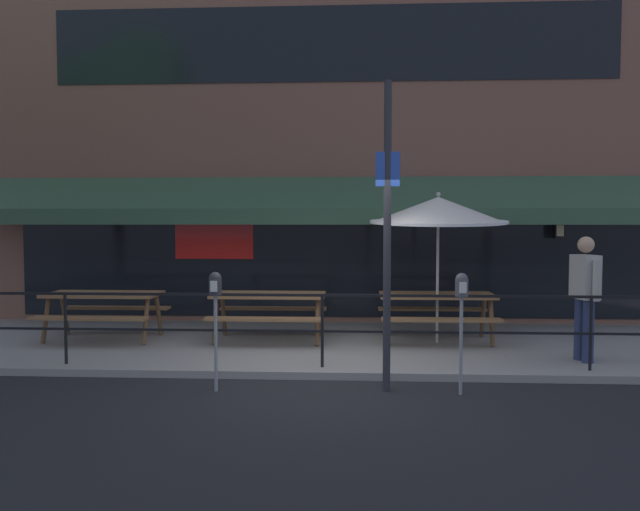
# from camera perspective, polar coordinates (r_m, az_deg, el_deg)

# --- Properties ---
(ground_plane) EXTENTS (120.00, 120.00, 0.00)m
(ground_plane) POSITION_cam_1_polar(r_m,az_deg,el_deg) (8.06, 0.10, -11.34)
(ground_plane) COLOR black
(patio_deck) EXTENTS (15.00, 4.00, 0.10)m
(patio_deck) POSITION_cam_1_polar(r_m,az_deg,el_deg) (10.00, 0.69, -8.20)
(patio_deck) COLOR gray
(patio_deck) RESTS_ON ground
(restaurant_building) EXTENTS (15.00, 1.60, 7.59)m
(restaurant_building) POSITION_cam_1_polar(r_m,az_deg,el_deg) (12.15, 1.14, 11.43)
(restaurant_building) COLOR brown
(restaurant_building) RESTS_ON ground
(patio_railing) EXTENTS (13.84, 0.04, 0.97)m
(patio_railing) POSITION_cam_1_polar(r_m,az_deg,el_deg) (8.19, 0.21, -5.40)
(patio_railing) COLOR black
(patio_railing) RESTS_ON patio_deck
(picnic_table_left) EXTENTS (1.80, 1.42, 0.76)m
(picnic_table_left) POSITION_cam_1_polar(r_m,az_deg,el_deg) (10.68, -19.19, -4.08)
(picnic_table_left) COLOR brown
(picnic_table_left) RESTS_ON patio_deck
(picnic_table_centre) EXTENTS (1.80, 1.42, 0.76)m
(picnic_table_centre) POSITION_cam_1_polar(r_m,az_deg,el_deg) (10.04, -4.71, -4.37)
(picnic_table_centre) COLOR brown
(picnic_table_centre) RESTS_ON patio_deck
(picnic_table_right) EXTENTS (1.80, 1.42, 0.76)m
(picnic_table_right) POSITION_cam_1_polar(r_m,az_deg,el_deg) (10.12, 10.61, -4.35)
(picnic_table_right) COLOR brown
(picnic_table_right) RESTS_ON patio_deck
(patio_umbrella_right) EXTENTS (2.14, 2.14, 2.38)m
(patio_umbrella_right) POSITION_cam_1_polar(r_m,az_deg,el_deg) (9.96, 10.75, 4.03)
(patio_umbrella_right) COLOR #B7B2A8
(patio_umbrella_right) RESTS_ON patio_deck
(pedestrian_walking) EXTENTS (0.32, 0.61, 1.71)m
(pedestrian_walking) POSITION_cam_1_polar(r_m,az_deg,el_deg) (9.24, 23.06, -3.07)
(pedestrian_walking) COLOR navy
(pedestrian_walking) RESTS_ON patio_deck
(parking_meter_near) EXTENTS (0.15, 0.16, 1.42)m
(parking_meter_near) POSITION_cam_1_polar(r_m,az_deg,el_deg) (7.45, -9.55, -3.59)
(parking_meter_near) COLOR gray
(parking_meter_near) RESTS_ON ground
(parking_meter_far) EXTENTS (0.15, 0.16, 1.42)m
(parking_meter_far) POSITION_cam_1_polar(r_m,az_deg,el_deg) (7.39, 12.82, -3.68)
(parking_meter_far) COLOR gray
(parking_meter_far) RESTS_ON ground
(street_sign_pole) EXTENTS (0.28, 0.09, 3.64)m
(street_sign_pole) POSITION_cam_1_polar(r_m,az_deg,el_deg) (7.36, 6.17, 2.06)
(street_sign_pole) COLOR #2D2D33
(street_sign_pole) RESTS_ON ground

